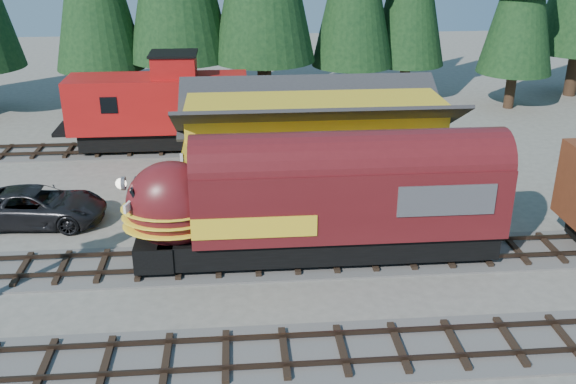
{
  "coord_description": "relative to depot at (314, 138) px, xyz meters",
  "views": [
    {
      "loc": [
        -3.64,
        -18.21,
        12.38
      ],
      "look_at": [
        -1.79,
        4.0,
        2.97
      ],
      "focal_mm": 40.0,
      "sensor_mm": 36.0,
      "label": 1
    }
  ],
  "objects": [
    {
      "name": "locomotive",
      "position": [
        -0.99,
        -6.5,
        -0.61
      ],
      "size": [
        14.61,
        2.9,
        3.97
      ],
      "color": "black",
      "rests_on": "ground"
    },
    {
      "name": "pickup_truck_a",
      "position": [
        -12.53,
        -2.1,
        -2.14
      ],
      "size": [
        6.11,
        3.13,
        1.65
      ],
      "primitive_type": "imported",
      "rotation": [
        0.0,
        0.0,
        1.5
      ],
      "color": "black",
      "rests_on": "ground"
    },
    {
      "name": "ground",
      "position": [
        0.0,
        -10.5,
        -2.96
      ],
      "size": [
        120.0,
        120.0,
        0.0
      ],
      "primitive_type": "plane",
      "color": "#6B665B",
      "rests_on": "ground"
    },
    {
      "name": "track_spur",
      "position": [
        -10.0,
        7.5,
        -2.9
      ],
      "size": [
        32.0,
        3.2,
        0.33
      ],
      "color": "#4C4947",
      "rests_on": "ground"
    },
    {
      "name": "depot",
      "position": [
        0.0,
        0.0,
        0.0
      ],
      "size": [
        12.8,
        7.0,
        5.3
      ],
      "color": "gold",
      "rests_on": "ground"
    },
    {
      "name": "track_siding",
      "position": [
        10.0,
        -6.5,
        -2.9
      ],
      "size": [
        68.0,
        3.2,
        0.33
      ],
      "color": "#4C4947",
      "rests_on": "ground"
    },
    {
      "name": "caboose",
      "position": [
        -7.98,
        7.5,
        -0.36
      ],
      "size": [
        10.1,
        2.93,
        5.25
      ],
      "color": "black",
      "rests_on": "ground"
    }
  ]
}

